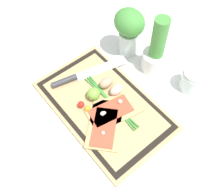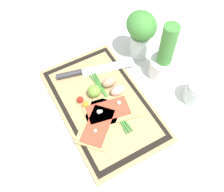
{
  "view_description": "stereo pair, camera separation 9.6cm",
  "coord_description": "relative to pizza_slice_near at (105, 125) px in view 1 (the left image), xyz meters",
  "views": [
    {
      "loc": [
        0.4,
        -0.29,
        0.84
      ],
      "look_at": [
        0.0,
        0.04,
        0.03
      ],
      "focal_mm": 42.0,
      "sensor_mm": 36.0,
      "label": 1
    },
    {
      "loc": [
        0.45,
        -0.21,
        0.84
      ],
      "look_at": [
        0.0,
        0.04,
        0.03
      ],
      "focal_mm": 42.0,
      "sensor_mm": 36.0,
      "label": 2
    }
  ],
  "objects": [
    {
      "name": "cherry_tomato_yellow",
      "position": [
        -0.09,
        -0.01,
        0.01
      ],
      "size": [
        0.02,
        0.02,
        0.02
      ],
      "primitive_type": "sphere",
      "color": "gold",
      "rests_on": "cutting_board"
    },
    {
      "name": "cherry_tomato_red",
      "position": [
        -0.12,
        -0.02,
        0.01
      ],
      "size": [
        0.02,
        0.02,
        0.02
      ],
      "primitive_type": "sphere",
      "color": "red",
      "rests_on": "cutting_board"
    },
    {
      "name": "cutting_board",
      "position": [
        -0.07,
        0.05,
        -0.01
      ],
      "size": [
        0.51,
        0.31,
        0.02
      ],
      "color": "tan",
      "rests_on": "ground_plane"
    },
    {
      "name": "lime",
      "position": [
        -0.12,
        0.04,
        0.02
      ],
      "size": [
        0.05,
        0.05,
        0.05
      ],
      "primitive_type": "sphere",
      "color": "#7FB742",
      "rests_on": "cutting_board"
    },
    {
      "name": "ground_plane",
      "position": [
        -0.07,
        0.05,
        -0.02
      ],
      "size": [
        6.0,
        6.0,
        0.0
      ],
      "primitive_type": "plane",
      "color": "white"
    },
    {
      "name": "herb_glass",
      "position": [
        -0.22,
        0.3,
        0.1
      ],
      "size": [
        0.13,
        0.11,
        0.21
      ],
      "color": "silver",
      "rests_on": "ground_plane"
    },
    {
      "name": "scallion_bunch",
      "position": [
        -0.06,
        0.08,
        -0.0
      ],
      "size": [
        0.29,
        0.03,
        0.01
      ],
      "color": "#47933D",
      "rests_on": "cutting_board"
    },
    {
      "name": "knife",
      "position": [
        -0.23,
        0.05,
        0.0
      ],
      "size": [
        0.1,
        0.31,
        0.02
      ],
      "color": "silver",
      "rests_on": "cutting_board"
    },
    {
      "name": "egg_brown",
      "position": [
        -0.13,
        0.11,
        0.01
      ],
      "size": [
        0.04,
        0.06,
        0.04
      ],
      "primitive_type": "ellipsoid",
      "color": "tan",
      "rests_on": "cutting_board"
    },
    {
      "name": "egg_pink",
      "position": [
        -0.08,
        0.12,
        0.01
      ],
      "size": [
        0.04,
        0.06,
        0.04
      ],
      "primitive_type": "ellipsoid",
      "color": "beige",
      "rests_on": "cutting_board"
    },
    {
      "name": "pizza_slice_far",
      "position": [
        -0.03,
        0.06,
        0.0
      ],
      "size": [
        0.15,
        0.21,
        0.02
      ],
      "color": "tan",
      "rests_on": "cutting_board"
    },
    {
      "name": "sauce_jar",
      "position": [
        0.07,
        0.37,
        0.02
      ],
      "size": [
        0.09,
        0.09,
        0.09
      ],
      "color": "silver",
      "rests_on": "ground_plane"
    },
    {
      "name": "pizza_slice_near",
      "position": [
        0.0,
        0.0,
        0.0
      ],
      "size": [
        0.21,
        0.22,
        0.02
      ],
      "color": "tan",
      "rests_on": "cutting_board"
    },
    {
      "name": "herb_pot",
      "position": [
        -0.09,
        0.32,
        0.07
      ],
      "size": [
        0.1,
        0.1,
        0.25
      ],
      "color": "white",
      "rests_on": "ground_plane"
    }
  ]
}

